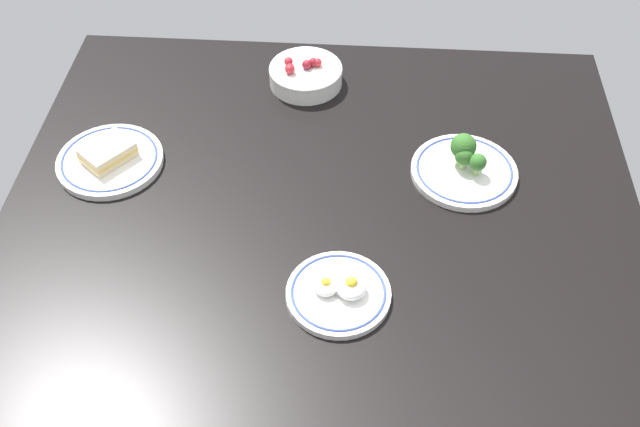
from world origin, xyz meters
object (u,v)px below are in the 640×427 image
at_px(plate_sandwich, 109,159).
at_px(bowl_berries, 306,74).
at_px(plate_eggs, 339,292).
at_px(plate_broccoli, 464,166).

xyz_separation_m(plate_sandwich, bowl_berries, (0.36, 0.28, 0.01)).
bearing_deg(bowl_berries, plate_eggs, -79.88).
height_order(plate_eggs, bowl_berries, bowl_berries).
bearing_deg(plate_broccoli, plate_eggs, -125.94).
height_order(plate_eggs, plate_broccoli, plate_broccoli).
distance_m(plate_eggs, plate_broccoli, 0.38).
bearing_deg(bowl_berries, plate_broccoli, -38.59).
distance_m(plate_sandwich, bowl_berries, 0.46).
xyz_separation_m(plate_eggs, bowl_berries, (-0.10, 0.57, 0.01)).
relative_size(plate_eggs, plate_sandwich, 0.85).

